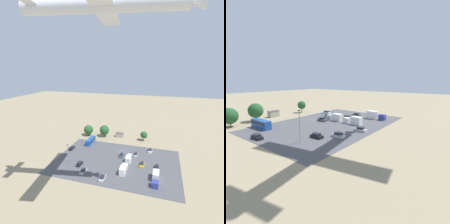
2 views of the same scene
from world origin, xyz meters
The scene contains 20 objects.
ground_plane centered at (0.00, 0.00, 0.00)m, with size 400.00×400.00×0.00m, color gray.
parking_lot_surface centered at (0.00, 10.96, 0.04)m, with size 60.85×39.97×0.08m.
shed_building centered at (6.00, -20.01, 1.52)m, with size 5.16×2.99×3.03m.
bus centered at (20.71, -5.04, 1.77)m, with size 2.60×10.03×3.15m.
parked_car_0 centered at (-12.83, 11.10, 0.67)m, with size 1.94×4.68×1.41m.
parked_car_1 centered at (27.93, 5.58, 0.75)m, with size 1.74×4.59×1.60m.
parked_car_2 centered at (-19.74, 11.62, 0.72)m, with size 1.84×4.26×1.54m.
parked_car_3 centered at (-8.43, 2.51, 0.72)m, with size 1.78×4.49×1.52m.
parked_car_4 centered at (-1.45, 5.48, 0.77)m, with size 1.86×4.36×1.66m.
parked_car_5 centered at (16.03, 19.28, 0.72)m, with size 1.88×4.26×1.54m.
parked_car_6 centered at (1.75, 26.59, 0.74)m, with size 1.97×4.52×1.59m.
parked_car_7 centered at (11.53, 24.35, 0.75)m, with size 1.84×4.51×1.60m.
parked_car_8 centered at (-15.41, -4.32, 0.72)m, with size 1.99×4.58×1.54m.
parked_truck_0 centered at (-5.53, 19.11, 1.54)m, with size 2.49×7.82×3.19m.
parked_truck_1 centered at (-19.66, 21.62, 1.70)m, with size 2.58×8.76×3.55m.
parked_truck_2 centered at (-5.95, 9.17, 1.51)m, with size 2.41×7.40×3.13m.
tree_near_shed centered at (16.01, -17.54, 4.72)m, with size 6.36×6.36×7.90m.
tree_apron_mid centered at (-10.21, -18.04, 4.12)m, with size 4.47×4.47×6.37m.
tree_apron_far centered at (26.98, -16.10, 4.28)m, with size 6.22×6.22×7.40m.
light_pole_lot_centre centered at (22.13, 18.71, 5.27)m, with size 0.90×0.28×9.51m.
Camera 2 is at (53.15, 56.33, 17.80)m, focal length 28.00 mm.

